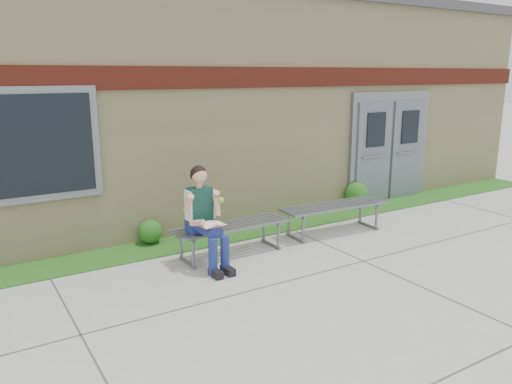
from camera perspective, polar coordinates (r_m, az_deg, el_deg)
ground at (r=6.53m, az=8.81°, el=-10.88°), size 80.00×80.00×0.00m
grass_strip at (r=8.52m, az=-2.61°, el=-4.77°), size 16.00×0.80×0.02m
school_building at (r=11.19m, az=-11.36°, el=10.27°), size 16.20×6.22×4.20m
bench_left at (r=7.49m, az=-2.87°, el=-4.52°), size 1.82×0.54×0.47m
bench_right at (r=8.58m, az=8.90°, el=-2.18°), size 1.94×0.65×0.50m
girl at (r=6.96m, az=-5.85°, el=-2.72°), size 0.52×0.86×1.43m
shrub_mid at (r=8.14m, az=-11.99°, el=-4.45°), size 0.38×0.38×0.38m
shrub_east at (r=10.38m, az=11.40°, el=-0.23°), size 0.49×0.49×0.49m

